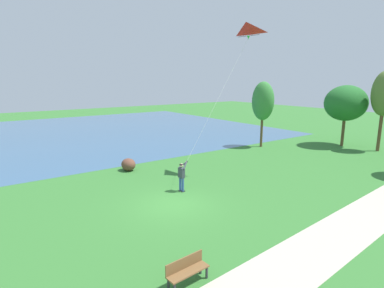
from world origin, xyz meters
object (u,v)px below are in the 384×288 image
object	(u,v)px
lakeside_shrub	(128,165)
person_kite_flyer	(182,175)
park_bench_near_walkway	(187,269)
tree_treeline_left	(384,94)
tree_treeline_right	(346,103)
flying_kite	(246,31)
tree_treeline_center	(263,101)

from	to	relation	value
lakeside_shrub	person_kite_flyer	bearing A→B (deg)	7.52
park_bench_near_walkway	tree_treeline_left	world-z (taller)	tree_treeline_left
tree_treeline_left	tree_treeline_right	bearing A→B (deg)	-172.30
flying_kite	park_bench_near_walkway	bearing A→B (deg)	-52.41
tree_treeline_right	lakeside_shrub	xyz separation A→B (m)	(-4.42, -21.35, -3.85)
park_bench_near_walkway	tree_treeline_right	world-z (taller)	tree_treeline_right
person_kite_flyer	lakeside_shrub	xyz separation A→B (m)	(-5.92, -0.78, -0.60)
tree_treeline_right	tree_treeline_center	world-z (taller)	tree_treeline_center
person_kite_flyer	lakeside_shrub	size ratio (longest dim) A/B	1.51
lakeside_shrub	tree_treeline_right	bearing A→B (deg)	78.31
tree_treeline_left	lakeside_shrub	bearing A→B (deg)	-109.37
park_bench_near_walkway	tree_treeline_center	world-z (taller)	tree_treeline_center
park_bench_near_walkway	tree_treeline_left	distance (m)	26.62
person_kite_flyer	tree_treeline_right	xyz separation A→B (m)	(-1.50, 20.57, 3.26)
tree_treeline_right	person_kite_flyer	bearing A→B (deg)	-85.83
park_bench_near_walkway	tree_treeline_center	distance (m)	22.75
person_kite_flyer	tree_treeline_right	bearing A→B (deg)	94.17
tree_treeline_left	lakeside_shrub	size ratio (longest dim) A/B	6.13
tree_treeline_center	park_bench_near_walkway	bearing A→B (deg)	-53.99
tree_treeline_center	lakeside_shrub	distance (m)	14.86
tree_treeline_right	tree_treeline_center	size ratio (longest dim) A/B	0.95
person_kite_flyer	lakeside_shrub	distance (m)	6.00
tree_treeline_center	lakeside_shrub	xyz separation A→B (m)	(0.05, -14.29, -4.06)
person_kite_flyer	tree_treeline_left	distance (m)	21.50
person_kite_flyer	tree_treeline_center	world-z (taller)	tree_treeline_center
tree_treeline_left	tree_treeline_center	distance (m)	10.78
person_kite_flyer	flying_kite	xyz separation A→B (m)	(-0.46, 5.34, 8.58)
tree_treeline_right	flying_kite	bearing A→B (deg)	-86.08
person_kite_flyer	park_bench_near_walkway	xyz separation A→B (m)	(7.20, -4.60, -0.54)
tree_treeline_right	lakeside_shrub	world-z (taller)	tree_treeline_right
tree_treeline_center	flying_kite	bearing A→B (deg)	-56.00
tree_treeline_left	lakeside_shrub	world-z (taller)	tree_treeline_left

